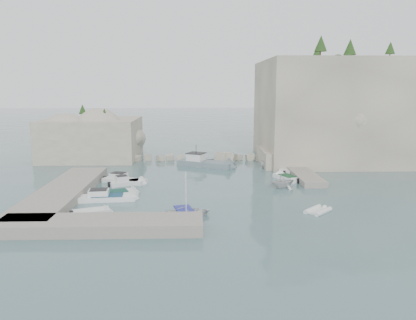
{
  "coord_description": "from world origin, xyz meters",
  "views": [
    {
      "loc": [
        -1.52,
        -46.93,
        12.59
      ],
      "look_at": [
        0.0,
        6.0,
        3.0
      ],
      "focal_mm": 35.0,
      "sensor_mm": 36.0,
      "label": 1
    }
  ],
  "objects_px": {
    "motorboat_e": "(91,215)",
    "motorboat_b": "(127,185)",
    "rowboat": "(186,217)",
    "inflatable_dinghy": "(318,212)",
    "tender_east_b": "(287,180)",
    "motorboat_c": "(115,196)",
    "motorboat_d": "(108,200)",
    "work_boat": "(206,166)",
    "motorboat_a": "(125,183)",
    "tender_east_d": "(273,168)",
    "tender_east_c": "(285,172)",
    "tender_east_a": "(282,187)"
  },
  "relations": [
    {
      "from": "motorboat_e",
      "to": "motorboat_c",
      "type": "bearing_deg",
      "value": 61.23
    },
    {
      "from": "motorboat_e",
      "to": "motorboat_b",
      "type": "bearing_deg",
      "value": 62.82
    },
    {
      "from": "motorboat_e",
      "to": "tender_east_d",
      "type": "bearing_deg",
      "value": 24.65
    },
    {
      "from": "tender_east_a",
      "to": "tender_east_c",
      "type": "height_order",
      "value": "tender_east_a"
    },
    {
      "from": "motorboat_a",
      "to": "inflatable_dinghy",
      "type": "xyz_separation_m",
      "value": [
        21.95,
        -13.56,
        0.0
      ]
    },
    {
      "from": "motorboat_c",
      "to": "tender_east_a",
      "type": "height_order",
      "value": "tender_east_a"
    },
    {
      "from": "motorboat_a",
      "to": "motorboat_b",
      "type": "relative_size",
      "value": 1.33
    },
    {
      "from": "motorboat_a",
      "to": "rowboat",
      "type": "distance_m",
      "value": 16.94
    },
    {
      "from": "work_boat",
      "to": "inflatable_dinghy",
      "type": "bearing_deg",
      "value": -39.52
    },
    {
      "from": "rowboat",
      "to": "inflatable_dinghy",
      "type": "bearing_deg",
      "value": -100.35
    },
    {
      "from": "motorboat_a",
      "to": "rowboat",
      "type": "bearing_deg",
      "value": -38.49
    },
    {
      "from": "motorboat_c",
      "to": "tender_east_c",
      "type": "bearing_deg",
      "value": 6.91
    },
    {
      "from": "tender_east_b",
      "to": "inflatable_dinghy",
      "type": "bearing_deg",
      "value": 155.22
    },
    {
      "from": "motorboat_a",
      "to": "tender_east_d",
      "type": "distance_m",
      "value": 23.26
    },
    {
      "from": "motorboat_e",
      "to": "tender_east_b",
      "type": "distance_m",
      "value": 27.4
    },
    {
      "from": "tender_east_a",
      "to": "tender_east_c",
      "type": "xyz_separation_m",
      "value": [
        2.35,
        9.47,
        0.0
      ]
    },
    {
      "from": "tender_east_b",
      "to": "work_boat",
      "type": "distance_m",
      "value": 14.72
    },
    {
      "from": "motorboat_b",
      "to": "tender_east_a",
      "type": "xyz_separation_m",
      "value": [
        19.99,
        -1.97,
        0.0
      ]
    },
    {
      "from": "inflatable_dinghy",
      "to": "tender_east_a",
      "type": "bearing_deg",
      "value": 53.14
    },
    {
      "from": "motorboat_e",
      "to": "inflatable_dinghy",
      "type": "bearing_deg",
      "value": -20.04
    },
    {
      "from": "inflatable_dinghy",
      "to": "work_boat",
      "type": "relative_size",
      "value": 0.32
    },
    {
      "from": "motorboat_e",
      "to": "tender_east_b",
      "type": "relative_size",
      "value": 0.79
    },
    {
      "from": "motorboat_d",
      "to": "tender_east_c",
      "type": "xyz_separation_m",
      "value": [
        23.28,
        14.8,
        0.0
      ]
    },
    {
      "from": "motorboat_d",
      "to": "work_boat",
      "type": "bearing_deg",
      "value": 53.28
    },
    {
      "from": "tender_east_b",
      "to": "tender_east_c",
      "type": "distance_m",
      "value": 5.25
    },
    {
      "from": "inflatable_dinghy",
      "to": "tender_east_b",
      "type": "relative_size",
      "value": 0.64
    },
    {
      "from": "motorboat_d",
      "to": "tender_east_b",
      "type": "distance_m",
      "value": 24.47
    },
    {
      "from": "rowboat",
      "to": "inflatable_dinghy",
      "type": "xyz_separation_m",
      "value": [
        13.38,
        1.05,
        0.0
      ]
    },
    {
      "from": "rowboat",
      "to": "motorboat_c",
      "type": "bearing_deg",
      "value": 32.17
    },
    {
      "from": "tender_east_a",
      "to": "tender_east_d",
      "type": "height_order",
      "value": "tender_east_a"
    },
    {
      "from": "motorboat_c",
      "to": "tender_east_b",
      "type": "relative_size",
      "value": 1.11
    },
    {
      "from": "motorboat_a",
      "to": "motorboat_c",
      "type": "bearing_deg",
      "value": -68.15
    },
    {
      "from": "motorboat_c",
      "to": "tender_east_b",
      "type": "xyz_separation_m",
      "value": [
        21.99,
        7.79,
        0.0
      ]
    },
    {
      "from": "motorboat_a",
      "to": "tender_east_c",
      "type": "height_order",
      "value": "motorboat_a"
    },
    {
      "from": "motorboat_e",
      "to": "rowboat",
      "type": "height_order",
      "value": "rowboat"
    },
    {
      "from": "inflatable_dinghy",
      "to": "motorboat_a",
      "type": "bearing_deg",
      "value": 103.46
    },
    {
      "from": "motorboat_a",
      "to": "tender_east_c",
      "type": "relative_size",
      "value": 1.27
    },
    {
      "from": "motorboat_a",
      "to": "motorboat_d",
      "type": "xyz_separation_m",
      "value": [
        -0.44,
        -8.52,
        0.0
      ]
    },
    {
      "from": "motorboat_d",
      "to": "motorboat_e",
      "type": "xyz_separation_m",
      "value": [
        -0.49,
        -5.29,
        0.0
      ]
    },
    {
      "from": "motorboat_e",
      "to": "motorboat_a",
      "type": "bearing_deg",
      "value": 65.48
    },
    {
      "from": "rowboat",
      "to": "inflatable_dinghy",
      "type": "relative_size",
      "value": 1.56
    },
    {
      "from": "motorboat_a",
      "to": "motorboat_b",
      "type": "bearing_deg",
      "value": -46.38
    },
    {
      "from": "motorboat_b",
      "to": "motorboat_d",
      "type": "distance_m",
      "value": 7.36
    },
    {
      "from": "motorboat_a",
      "to": "motorboat_e",
      "type": "height_order",
      "value": "motorboat_a"
    },
    {
      "from": "inflatable_dinghy",
      "to": "work_boat",
      "type": "height_order",
      "value": "work_boat"
    },
    {
      "from": "motorboat_a",
      "to": "motorboat_c",
      "type": "distance_m",
      "value": 6.71
    },
    {
      "from": "motorboat_a",
      "to": "inflatable_dinghy",
      "type": "bearing_deg",
      "value": -10.57
    },
    {
      "from": "motorboat_b",
      "to": "tender_east_c",
      "type": "bearing_deg",
      "value": -7.91
    },
    {
      "from": "tender_east_d",
      "to": "work_boat",
      "type": "bearing_deg",
      "value": 82.64
    },
    {
      "from": "tender_east_c",
      "to": "rowboat",
      "type": "bearing_deg",
      "value": 159.67
    }
  ]
}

